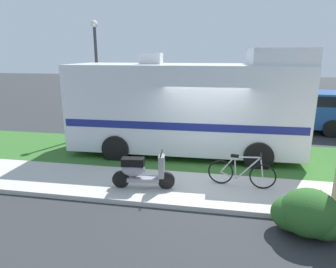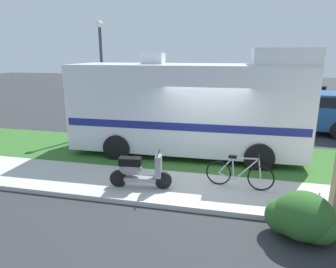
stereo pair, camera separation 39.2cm
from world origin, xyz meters
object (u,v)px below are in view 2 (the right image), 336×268
at_px(bottle_green, 319,199).
at_px(street_lamp_post, 102,69).
at_px(pickup_truck_far, 313,100).
at_px(motorhome_rv, 190,106).
at_px(bicycle, 239,174).
at_px(scooter, 138,171).

xyz_separation_m(bottle_green, street_lamp_post, (-7.54, 4.95, 2.60)).
bearing_deg(street_lamp_post, pickup_truck_far, 31.11).
relative_size(motorhome_rv, bicycle, 4.52).
distance_m(bicycle, bottle_green, 1.87).
xyz_separation_m(bicycle, bottle_green, (1.80, -0.46, -0.26)).
relative_size(scooter, street_lamp_post, 0.34).
bearing_deg(scooter, bottle_green, 1.42).
distance_m(motorhome_rv, scooter, 3.51).
distance_m(scooter, bottle_green, 4.33).
xyz_separation_m(motorhome_rv, bicycle, (1.71, -2.65, -1.22)).
bearing_deg(bottle_green, bicycle, 165.67).
height_order(bicycle, bottle_green, bicycle).
distance_m(pickup_truck_far, bottle_green, 10.99).
height_order(motorhome_rv, bicycle, motorhome_rv).
relative_size(motorhome_rv, bottle_green, 29.73).
bearing_deg(bottle_green, scooter, -178.58).
bearing_deg(scooter, bicycle, 12.69).
xyz_separation_m(scooter, bottle_green, (4.31, 0.11, -0.35)).
height_order(scooter, bottle_green, scooter).
height_order(scooter, pickup_truck_far, pickup_truck_far).
relative_size(scooter, pickup_truck_far, 0.28).
bearing_deg(motorhome_rv, bottle_green, -41.56).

